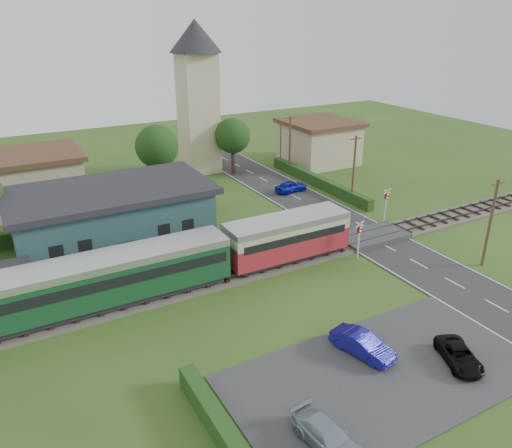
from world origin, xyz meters
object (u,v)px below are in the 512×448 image
crossing_signal_far (386,200)px  pedestrian_near (233,240)px  church_tower (197,87)px  house_east (319,141)px  car_on_road (291,186)px  crossing_signal_near (359,234)px  car_park_dark (459,355)px  house_west (27,180)px  car_park_silver (327,436)px  pedestrian_far (67,277)px  train (60,289)px  station_building (112,218)px  car_park_blue (362,344)px  equipment_hut (15,283)px

crossing_signal_far → pedestrian_near: (-15.51, 0.80, -0.90)m
church_tower → crossing_signal_far: church_tower is taller
church_tower → pedestrian_near: 25.47m
house_east → pedestrian_near: size_ratio=5.56×
church_tower → car_on_road: size_ratio=4.78×
house_east → crossing_signal_near: house_east is taller
crossing_signal_far → car_park_dark: (-10.68, -17.72, -1.57)m
house_west → car_on_road: house_west is taller
car_park_silver → pedestrian_far: 21.19m
train → house_east: size_ratio=4.91×
crossing_signal_near → car_park_silver: bearing=-133.6°
crossing_signal_near → car_on_road: (4.05, 16.15, -1.46)m
crossing_signal_near → pedestrian_far: size_ratio=2.01×
car_park_dark → train: bearing=163.8°
station_building → car_on_road: 21.09m
house_east → crossing_signal_near: (-13.60, -24.41, -0.66)m
house_east → car_park_dark: size_ratio=2.49×
station_building → car_park_silver: bearing=-83.3°
house_east → pedestrian_near: bearing=-139.4°
crossing_signal_near → pedestrian_near: crossing_signal_near is taller
crossing_signal_near → pedestrian_far: crossing_signal_near is taller
car_on_road → pedestrian_far: 27.34m
car_on_road → station_building: bearing=96.5°
car_park_dark → pedestrian_near: (-4.83, 18.52, 0.67)m
house_west → car_park_blue: house_west is taller
house_east → car_park_blue: (-21.29, -34.07, -2.08)m
equipment_hut → crossing_signal_near: bearing=-12.9°
crossing_signal_near → pedestrian_near: size_ratio=2.07×
car_park_dark → car_park_silver: bearing=-149.8°
pedestrian_near → train: bearing=12.2°
train → crossing_signal_near: (21.97, -2.41, -0.04)m
equipment_hut → car_park_dark: 27.97m
church_tower → house_east: (15.00, -4.00, -7.43)m
car_park_silver → pedestrian_far: (-7.76, 19.71, 0.62)m
train → house_west: 23.02m
train → pedestrian_near: train is taller
train → car_park_blue: train is taller
pedestrian_far → train: bearing=153.4°
station_building → crossing_signal_far: station_building is taller
car_park_silver → pedestrian_near: bearing=68.5°
church_tower → crossing_signal_near: church_tower is taller
car_on_road → car_park_dark: car_on_road is taller
car_on_road → car_park_silver: size_ratio=0.95×
house_west → crossing_signal_near: (21.40, -25.41, -0.65)m
train → car_park_dark: (18.49, -15.33, -1.61)m
equipment_hut → pedestrian_near: (16.09, -0.01, -0.51)m
house_west → pedestrian_near: house_west is taller
church_tower → house_west: church_tower is taller
house_west → car_park_dark: bearing=-64.9°
car_park_silver → pedestrian_far: pedestrian_far is taller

